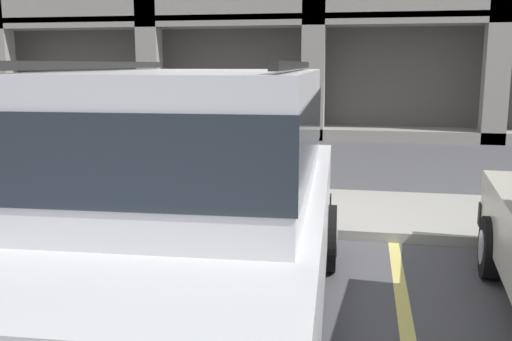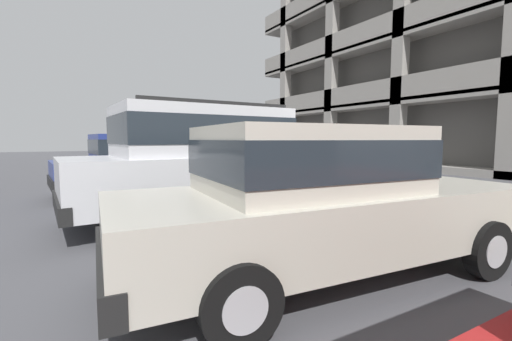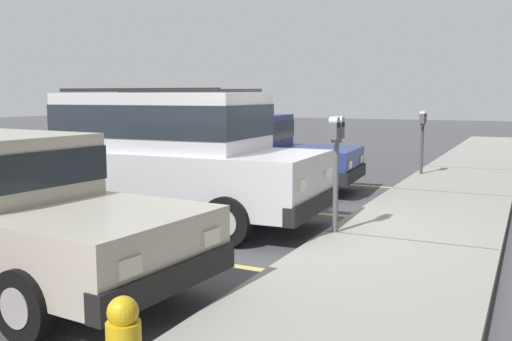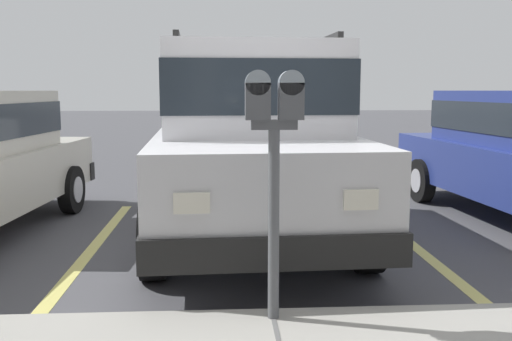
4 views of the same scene
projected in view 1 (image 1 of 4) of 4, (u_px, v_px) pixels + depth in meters
The scene contains 5 objects.
ground_plane at pixel (253, 245), 6.62m from camera, with size 80.00×80.00×0.10m.
sidewalk at pixel (271, 208), 7.85m from camera, with size 40.00×2.20×0.12m.
parking_stall_lines at pixel (402, 299), 4.96m from camera, with size 12.88×4.80×0.01m.
silver_suv at pixel (199, 194), 4.15m from camera, with size 2.17×4.86×2.03m.
parking_meter_near at pixel (259, 129), 6.71m from camera, with size 0.35×0.12×1.54m.
Camera 1 is at (1.21, -6.23, 2.02)m, focal length 40.00 mm.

